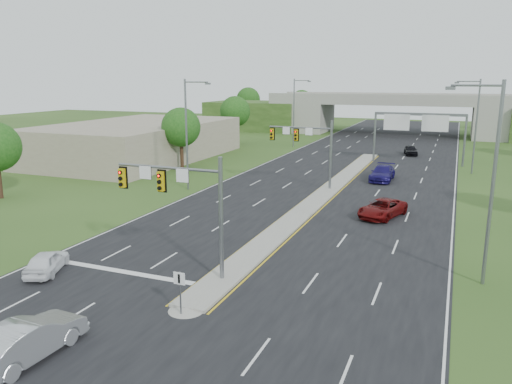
{
  "coord_description": "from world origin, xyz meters",
  "views": [
    {
      "loc": [
        11.52,
        -23.47,
        11.06
      ],
      "look_at": [
        -1.67,
        9.22,
        3.0
      ],
      "focal_mm": 35.0,
      "sensor_mm": 36.0,
      "label": 1
    }
  ],
  "objects_px": {
    "sign_gantry": "(418,124)",
    "car_far_b": "(382,173)",
    "car_far_a": "(382,208)",
    "keep_right_sign": "(180,286)",
    "signal_mast_near": "(183,195)",
    "car_far_c": "(411,150)",
    "overpass": "(396,117)",
    "car_white": "(47,262)",
    "signal_mast_far": "(309,143)",
    "car_silver": "(29,339)"
  },
  "relations": [
    {
      "from": "signal_mast_far",
      "to": "car_far_c",
      "type": "relative_size",
      "value": 1.69
    },
    {
      "from": "car_far_b",
      "to": "car_white",
      "type": "bearing_deg",
      "value": -111.6
    },
    {
      "from": "overpass",
      "to": "car_silver",
      "type": "height_order",
      "value": "overpass"
    },
    {
      "from": "sign_gantry",
      "to": "car_far_a",
      "type": "bearing_deg",
      "value": -90.59
    },
    {
      "from": "signal_mast_near",
      "to": "signal_mast_far",
      "type": "bearing_deg",
      "value": 90.0
    },
    {
      "from": "signal_mast_far",
      "to": "keep_right_sign",
      "type": "xyz_separation_m",
      "value": [
        2.26,
        -29.45,
        -3.21
      ]
    },
    {
      "from": "sign_gantry",
      "to": "overpass",
      "type": "bearing_deg",
      "value": 100.79
    },
    {
      "from": "sign_gantry",
      "to": "car_white",
      "type": "relative_size",
      "value": 3.0
    },
    {
      "from": "sign_gantry",
      "to": "car_far_b",
      "type": "xyz_separation_m",
      "value": [
        -2.46,
        -13.0,
        -4.41
      ]
    },
    {
      "from": "sign_gantry",
      "to": "car_far_b",
      "type": "distance_m",
      "value": 13.95
    },
    {
      "from": "signal_mast_near",
      "to": "overpass",
      "type": "relative_size",
      "value": 0.09
    },
    {
      "from": "keep_right_sign",
      "to": "sign_gantry",
      "type": "relative_size",
      "value": 0.19
    },
    {
      "from": "car_silver",
      "to": "car_far_b",
      "type": "relative_size",
      "value": 0.89
    },
    {
      "from": "overpass",
      "to": "car_far_b",
      "type": "bearing_deg",
      "value": -84.98
    },
    {
      "from": "car_silver",
      "to": "sign_gantry",
      "type": "bearing_deg",
      "value": -98.19
    },
    {
      "from": "signal_mast_far",
      "to": "car_far_a",
      "type": "xyz_separation_m",
      "value": [
        8.65,
        -8.23,
        -3.98
      ]
    },
    {
      "from": "sign_gantry",
      "to": "car_white",
      "type": "xyz_separation_m",
      "value": [
        -16.63,
        -47.67,
        -4.56
      ]
    },
    {
      "from": "keep_right_sign",
      "to": "car_far_a",
      "type": "bearing_deg",
      "value": 73.24
    },
    {
      "from": "car_far_b",
      "to": "car_far_a",
      "type": "bearing_deg",
      "value": -81.26
    },
    {
      "from": "signal_mast_far",
      "to": "sign_gantry",
      "type": "distance_m",
      "value": 21.91
    },
    {
      "from": "car_far_b",
      "to": "car_far_c",
      "type": "bearing_deg",
      "value": 87.44
    },
    {
      "from": "sign_gantry",
      "to": "car_far_a",
      "type": "relative_size",
      "value": 2.23
    },
    {
      "from": "keep_right_sign",
      "to": "car_white",
      "type": "distance_m",
      "value": 10.14
    },
    {
      "from": "car_far_c",
      "to": "car_silver",
      "type": "bearing_deg",
      "value": -110.25
    },
    {
      "from": "signal_mast_near",
      "to": "overpass",
      "type": "bearing_deg",
      "value": 88.38
    },
    {
      "from": "car_far_b",
      "to": "signal_mast_near",
      "type": "bearing_deg",
      "value": -100.83
    },
    {
      "from": "signal_mast_near",
      "to": "car_white",
      "type": "height_order",
      "value": "signal_mast_near"
    },
    {
      "from": "sign_gantry",
      "to": "car_far_b",
      "type": "height_order",
      "value": "sign_gantry"
    },
    {
      "from": "car_far_b",
      "to": "overpass",
      "type": "bearing_deg",
      "value": 95.66
    },
    {
      "from": "sign_gantry",
      "to": "car_silver",
      "type": "height_order",
      "value": "sign_gantry"
    },
    {
      "from": "signal_mast_far",
      "to": "car_far_c",
      "type": "height_order",
      "value": "signal_mast_far"
    },
    {
      "from": "car_far_a",
      "to": "sign_gantry",
      "type": "bearing_deg",
      "value": 107.5
    },
    {
      "from": "signal_mast_near",
      "to": "car_white",
      "type": "bearing_deg",
      "value": -160.82
    },
    {
      "from": "signal_mast_near",
      "to": "car_far_c",
      "type": "distance_m",
      "value": 53.48
    },
    {
      "from": "overpass",
      "to": "car_far_c",
      "type": "relative_size",
      "value": 19.28
    },
    {
      "from": "signal_mast_far",
      "to": "car_far_c",
      "type": "bearing_deg",
      "value": 74.6
    },
    {
      "from": "signal_mast_near",
      "to": "car_far_a",
      "type": "xyz_separation_m",
      "value": [
        8.65,
        16.77,
        -3.98
      ]
    },
    {
      "from": "signal_mast_far",
      "to": "car_white",
      "type": "bearing_deg",
      "value": -105.52
    },
    {
      "from": "car_white",
      "to": "car_silver",
      "type": "bearing_deg",
      "value": 107.24
    },
    {
      "from": "keep_right_sign",
      "to": "car_silver",
      "type": "xyz_separation_m",
      "value": [
        -3.75,
        -5.51,
        -0.67
      ]
    },
    {
      "from": "car_white",
      "to": "car_far_a",
      "type": "distance_m",
      "value": 25.39
    },
    {
      "from": "car_silver",
      "to": "car_far_b",
      "type": "distance_m",
      "value": 42.71
    },
    {
      "from": "sign_gantry",
      "to": "car_far_a",
      "type": "xyz_separation_m",
      "value": [
        -0.29,
        -28.23,
        -4.5
      ]
    },
    {
      "from": "car_far_a",
      "to": "car_far_b",
      "type": "bearing_deg",
      "value": 116.19
    },
    {
      "from": "signal_mast_near",
      "to": "keep_right_sign",
      "type": "distance_m",
      "value": 5.94
    },
    {
      "from": "sign_gantry",
      "to": "signal_mast_far",
      "type": "bearing_deg",
      "value": -114.11
    },
    {
      "from": "car_far_a",
      "to": "keep_right_sign",
      "type": "bearing_deg",
      "value": -88.67
    },
    {
      "from": "car_white",
      "to": "signal_mast_far",
      "type": "bearing_deg",
      "value": -128.66
    },
    {
      "from": "signal_mast_near",
      "to": "sign_gantry",
      "type": "relative_size",
      "value": 0.6
    },
    {
      "from": "car_silver",
      "to": "car_far_a",
      "type": "height_order",
      "value": "car_silver"
    }
  ]
}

